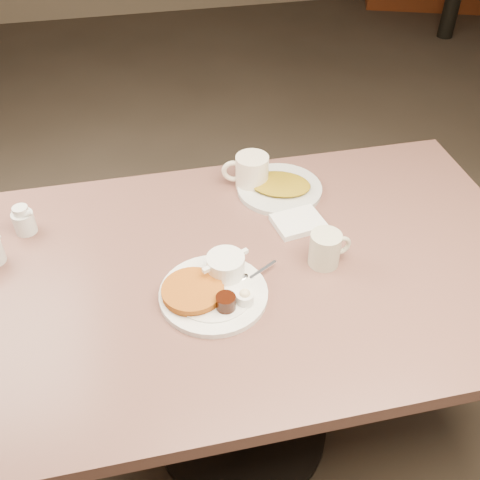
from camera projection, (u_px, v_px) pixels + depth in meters
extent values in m
cube|color=#4C3F33|center=(241.00, 429.00, 1.89)|extent=(7.00, 8.00, 0.02)
cube|color=#84564C|center=(242.00, 272.00, 1.40)|extent=(1.50, 0.90, 0.04)
cylinder|color=black|center=(241.00, 359.00, 1.64)|extent=(0.14, 0.14, 0.69)
cylinder|color=black|center=(241.00, 425.00, 1.87)|extent=(0.56, 0.56, 0.03)
cylinder|color=white|center=(214.00, 294.00, 1.31)|extent=(0.33, 0.33, 0.01)
cylinder|color=white|center=(213.00, 291.00, 1.30)|extent=(0.25, 0.25, 0.00)
cylinder|color=#B45C15|center=(193.00, 292.00, 1.30)|extent=(0.19, 0.19, 0.01)
cylinder|color=#B45C15|center=(192.00, 290.00, 1.28)|extent=(0.19, 0.19, 0.01)
cylinder|color=white|center=(226.00, 266.00, 1.33)|extent=(0.12, 0.12, 0.05)
cube|color=white|center=(207.00, 270.00, 1.30)|extent=(0.02, 0.02, 0.01)
cube|color=white|center=(244.00, 252.00, 1.34)|extent=(0.02, 0.02, 0.01)
ellipsoid|color=white|center=(221.00, 263.00, 1.32)|extent=(0.05, 0.05, 0.03)
ellipsoid|color=white|center=(231.00, 261.00, 1.32)|extent=(0.05, 0.05, 0.02)
cylinder|color=black|center=(226.00, 303.00, 1.25)|extent=(0.06, 0.06, 0.04)
cylinder|color=white|center=(245.00, 298.00, 1.27)|extent=(0.05, 0.05, 0.03)
ellipsoid|color=#FFEAB7|center=(245.00, 294.00, 1.26)|extent=(0.03, 0.03, 0.02)
cube|color=white|center=(261.00, 271.00, 1.35)|extent=(0.09, 0.06, 0.00)
ellipsoid|color=white|center=(243.00, 277.00, 1.34)|extent=(0.04, 0.03, 0.01)
cylinder|color=beige|center=(325.00, 249.00, 1.37)|extent=(0.08, 0.08, 0.09)
cylinder|color=black|center=(326.00, 237.00, 1.34)|extent=(0.07, 0.07, 0.01)
torus|color=beige|center=(341.00, 245.00, 1.38)|extent=(0.06, 0.02, 0.05)
cube|color=white|center=(298.00, 222.00, 1.50)|extent=(0.14, 0.12, 0.02)
cylinder|color=white|center=(252.00, 172.00, 1.61)|extent=(0.12, 0.12, 0.10)
torus|color=white|center=(234.00, 171.00, 1.61)|extent=(0.07, 0.03, 0.07)
cylinder|color=white|center=(24.00, 223.00, 1.47)|extent=(0.07, 0.07, 0.06)
cylinder|color=white|center=(20.00, 211.00, 1.44)|extent=(0.05, 0.05, 0.02)
cone|color=white|center=(26.00, 215.00, 1.44)|extent=(0.03, 0.03, 0.02)
torus|color=white|center=(16.00, 217.00, 1.48)|extent=(0.03, 0.03, 0.04)
cylinder|color=silver|center=(279.00, 189.00, 1.62)|extent=(0.32, 0.32, 0.01)
ellipsoid|color=#A08417|center=(280.00, 184.00, 1.61)|extent=(0.21, 0.19, 0.02)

